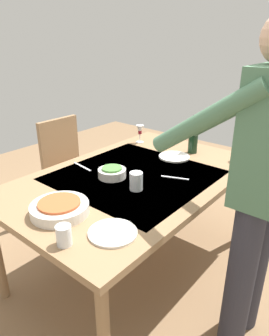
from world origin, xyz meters
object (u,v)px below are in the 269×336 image
Objects in this scene: dinner_plate_far at (113,233)px; wine_glass_left at (140,131)px; person_server at (259,181)px; chair_near at (68,163)px; dining_table at (135,184)px; water_cup_near_left at (136,181)px; serving_bowl_pasta at (60,208)px; dinner_plate_near at (174,157)px; wine_bottle at (193,139)px; water_cup_near_right at (64,235)px; water_cup_far_left at (238,154)px; side_bowl_salad at (112,172)px.

wine_glass_left is at bearing -146.49° from dinner_plate_far.
chair_near is at bearing -97.45° from person_server.
dining_table is 15.45× the size of water_cup_near_left.
chair_near is 3.03× the size of serving_bowl_pasta.
water_cup_near_left is 0.48× the size of dinner_plate_near.
dinner_plate_near is (-1.05, 0.01, -0.03)m from serving_bowl_pasta.
wine_bottle is 1.39m from water_cup_near_right.
side_bowl_salad is at bearing -32.89° from water_cup_far_left.
dinner_plate_near is (-1.20, -0.21, -0.04)m from water_cup_near_right.
wine_glass_left is at bearing -104.75° from dinner_plate_near.
dinner_plate_near reaches higher than dining_table.
water_cup_far_left is 0.94m from side_bowl_salad.
dinner_plate_far is (-0.04, 0.33, -0.03)m from serving_bowl_pasta.
wine_glass_left is 0.50× the size of serving_bowl_pasta.
dining_table is 1.00× the size of person_server.
dining_table is 0.44m from dinner_plate_near.
water_cup_near_left is 0.36× the size of serving_bowl_pasta.
wine_glass_left is 0.66× the size of dinner_plate_far.
serving_bowl_pasta reaches higher than dinner_plate_near.
dinner_plate_near is at bearing 179.29° from serving_bowl_pasta.
serving_bowl_pasta is (0.78, 0.93, 0.25)m from chair_near.
chair_near is 9.65× the size of water_cup_near_right.
serving_bowl_pasta is 0.33m from dinner_plate_far.
water_cup_near_left is 0.61× the size of side_bowl_salad.
chair_near reaches higher than water_cup_near_right.
wine_glass_left is at bearing 125.56° from chair_near.
side_bowl_salad is (0.06, -0.89, -0.19)m from person_server.
water_cup_near_left is at bearing 164.42° from serving_bowl_pasta.
side_bowl_salad is (0.66, 0.31, -0.07)m from wine_glass_left.
water_cup_near_right is (1.31, 0.63, -0.06)m from wine_glass_left.
person_server is at bearing 63.35° from wine_glass_left.
chair_near is 1.14m from wine_bottle.
wine_bottle reaches higher than dining_table.
chair_near reaches higher than wine_glass_left.
dining_table is at bearing 35.92° from wine_glass_left.
serving_bowl_pasta is at bearing 19.40° from wine_glass_left.
dining_table is 0.80m from water_cup_near_right.
water_cup_near_right is 0.22m from dinner_plate_far.
dining_table is 0.67m from dinner_plate_far.
wine_bottle is at bearing 98.38° from wine_glass_left.
dinner_plate_near is at bearing -168.94° from water_cup_near_left.
water_cup_near_left is 0.61m from water_cup_near_right.
wine_glass_left is 0.45m from dinner_plate_near.
water_cup_near_left reaches higher than serving_bowl_pasta.
water_cup_far_left is at bearing 176.48° from dinner_plate_far.
dining_table is 0.70m from wine_glass_left.
person_server is (0.05, 0.80, 0.28)m from dining_table.
wine_bottle reaches higher than water_cup_far_left.
water_cup_near_right is at bearing 26.82° from side_bowl_salad.
dinner_plate_far is at bearing 12.75° from wine_bottle.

